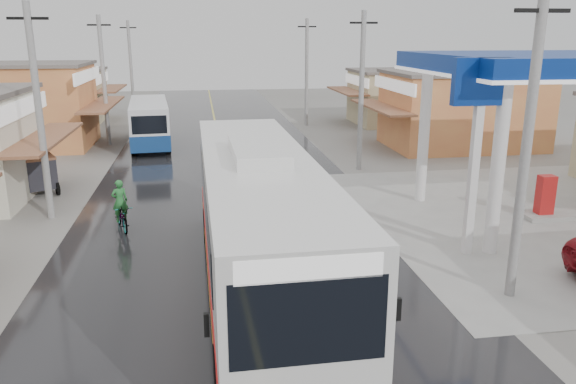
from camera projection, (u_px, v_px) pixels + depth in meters
name	position (u px, v px, depth m)	size (l,w,h in m)	color
ground	(253.00, 314.00, 14.24)	(120.00, 120.00, 0.00)	slate
road	(225.00, 174.00, 28.51)	(12.00, 90.00, 0.02)	black
centre_line	(225.00, 174.00, 28.50)	(0.15, 90.00, 0.01)	#D8CC4C
shopfronts_right	(531.00, 177.00, 27.87)	(11.00, 44.00, 4.80)	beige
utility_poles_left	(86.00, 175.00, 28.43)	(1.60, 50.00, 8.00)	gray
utility_poles_right	(359.00, 169.00, 29.55)	(1.60, 36.00, 8.00)	gray
coach_bus	(258.00, 224.00, 14.87)	(3.11, 13.33, 4.15)	silver
second_bus	(150.00, 122.00, 35.38)	(2.96, 8.57, 2.79)	silver
cyclist	(122.00, 213.00, 20.26)	(1.13, 1.87, 1.91)	black
tricycle_near	(37.00, 171.00, 24.95)	(2.25, 2.47, 1.71)	#26262D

